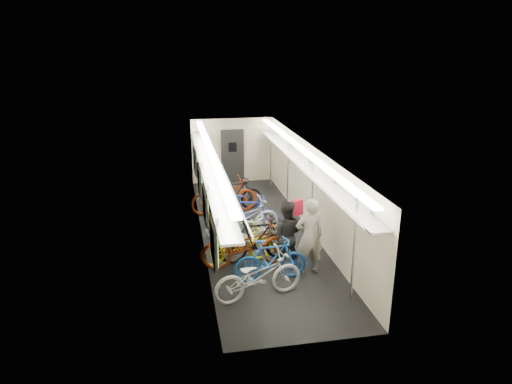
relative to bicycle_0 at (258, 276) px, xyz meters
name	(u,v)px	position (x,y,z in m)	size (l,w,h in m)	color
train_car_shell	(239,169)	(0.22, 4.07, 1.16)	(10.00, 10.00, 10.00)	black
bicycle_0	(258,276)	(0.00, 0.00, 0.00)	(0.66, 1.90, 1.00)	silver
bicycle_1	(271,260)	(0.40, 0.68, -0.01)	(0.46, 1.64, 0.99)	#1C53AB
bicycle_2	(247,245)	(0.00, 1.42, 0.06)	(0.74, 2.12, 1.12)	maroon
bicycle_3	(257,239)	(0.27, 1.64, 0.07)	(0.53, 1.89, 1.14)	black
bicycle_4	(236,245)	(-0.21, 1.65, -0.03)	(0.62, 1.77, 0.93)	yellow
bicycle_5	(247,233)	(0.12, 2.24, 0.00)	(0.47, 1.66, 1.00)	silver
bicycle_6	(242,219)	(0.15, 3.10, 0.04)	(0.72, 2.06, 1.08)	#B0B1B5
bicycle_7	(249,213)	(0.38, 3.49, 0.03)	(0.50, 1.76, 1.05)	navy
bicycle_8	(224,196)	(-0.12, 5.10, 0.04)	(0.72, 2.07, 1.09)	maroon
bicycle_9	(235,195)	(0.21, 5.10, 0.05)	(0.51, 1.82, 1.10)	black
passenger_near	(309,237)	(1.33, 0.87, 0.39)	(0.65, 0.43, 1.78)	gray
passenger_mid	(285,235)	(0.86, 1.23, 0.32)	(0.80, 0.62, 1.64)	black
backpack	(297,207)	(1.27, 1.74, 0.78)	(0.26, 0.14, 0.38)	red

